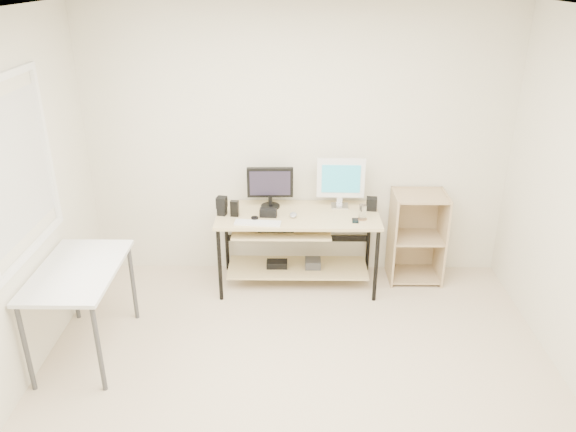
# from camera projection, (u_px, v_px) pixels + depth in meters

# --- Properties ---
(room) EXTENTS (4.01, 4.01, 2.62)m
(room) POSITION_uv_depth(u_px,v_px,m) (278.00, 235.00, 3.48)
(room) COLOR beige
(room) RESTS_ON ground
(desk) EXTENTS (1.50, 0.65, 0.75)m
(desk) POSITION_uv_depth(u_px,v_px,m) (295.00, 234.00, 5.28)
(desk) COLOR #D0BC84
(desk) RESTS_ON ground
(side_table) EXTENTS (0.60, 1.00, 0.75)m
(side_table) POSITION_uv_depth(u_px,v_px,m) (78.00, 278.00, 4.27)
(side_table) COLOR white
(side_table) RESTS_ON ground
(shelf_unit) EXTENTS (0.50, 0.40, 0.90)m
(shelf_unit) POSITION_uv_depth(u_px,v_px,m) (416.00, 235.00, 5.45)
(shelf_unit) COLOR tan
(shelf_unit) RESTS_ON ground
(black_monitor) EXTENTS (0.43, 0.18, 0.39)m
(black_monitor) POSITION_uv_depth(u_px,v_px,m) (270.00, 185.00, 5.24)
(black_monitor) COLOR black
(black_monitor) RESTS_ON desk
(white_imac) EXTENTS (0.45, 0.14, 0.48)m
(white_imac) POSITION_uv_depth(u_px,v_px,m) (341.00, 179.00, 5.23)
(white_imac) COLOR silver
(white_imac) RESTS_ON desk
(keyboard) EXTENTS (0.42, 0.15, 0.01)m
(keyboard) POSITION_uv_depth(u_px,v_px,m) (258.00, 223.00, 4.98)
(keyboard) COLOR white
(keyboard) RESTS_ON desk
(mouse) EXTENTS (0.07, 0.11, 0.04)m
(mouse) POSITION_uv_depth(u_px,v_px,m) (293.00, 215.00, 5.12)
(mouse) COLOR #A9A9AE
(mouse) RESTS_ON desk
(center_speaker) EXTENTS (0.16, 0.08, 0.08)m
(center_speaker) POSITION_uv_depth(u_px,v_px,m) (268.00, 213.00, 5.11)
(center_speaker) COLOR black
(center_speaker) RESTS_ON desk
(speaker_left) EXTENTS (0.10, 0.10, 0.17)m
(speaker_left) POSITION_uv_depth(u_px,v_px,m) (222.00, 205.00, 5.13)
(speaker_left) COLOR black
(speaker_left) RESTS_ON desk
(speaker_right) EXTENTS (0.11, 0.11, 0.12)m
(speaker_right) POSITION_uv_depth(u_px,v_px,m) (372.00, 204.00, 5.25)
(speaker_right) COLOR black
(speaker_right) RESTS_ON desk
(audio_controller) EXTENTS (0.08, 0.06, 0.15)m
(audio_controller) POSITION_uv_depth(u_px,v_px,m) (235.00, 209.00, 5.11)
(audio_controller) COLOR black
(audio_controller) RESTS_ON desk
(volume_puck) EXTENTS (0.09, 0.09, 0.03)m
(volume_puck) POSITION_uv_depth(u_px,v_px,m) (255.00, 219.00, 5.05)
(volume_puck) COLOR black
(volume_puck) RESTS_ON desk
(smartphone) EXTENTS (0.06, 0.11, 0.01)m
(smartphone) POSITION_uv_depth(u_px,v_px,m) (355.00, 221.00, 5.04)
(smartphone) COLOR black
(smartphone) RESTS_ON desk
(coaster) EXTENTS (0.09, 0.09, 0.01)m
(coaster) POSITION_uv_depth(u_px,v_px,m) (362.00, 219.00, 5.07)
(coaster) COLOR olive
(coaster) RESTS_ON desk
(drinking_glass) EXTENTS (0.07, 0.07, 0.14)m
(drinking_glass) POSITION_uv_depth(u_px,v_px,m) (363.00, 212.00, 5.04)
(drinking_glass) COLOR white
(drinking_glass) RESTS_ON coaster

